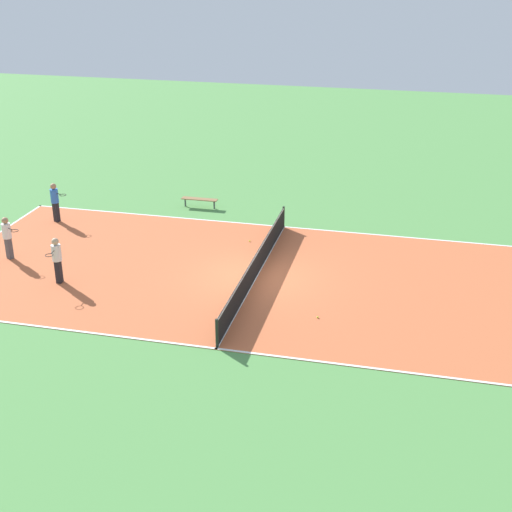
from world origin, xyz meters
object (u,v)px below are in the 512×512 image
player_far_white (57,257)px  player_near_blue (55,199)px  tennis_ball_far_baseline (318,317)px  tennis_ball_midcourt (250,241)px  bench (200,200)px  player_near_white (7,235)px  tennis_net (256,265)px

player_far_white → player_near_blue: player_near_blue is taller
player_far_white → tennis_ball_far_baseline: player_far_white is taller
player_far_white → tennis_ball_midcourt: size_ratio=26.58×
bench → player_far_white: 9.68m
player_far_white → player_near_white: 3.43m
tennis_net → player_near_blue: 11.00m
player_near_blue → player_near_white: player_near_blue is taller
player_near_blue → tennis_ball_far_baseline: 14.69m
tennis_ball_midcourt → tennis_ball_far_baseline: bearing=32.7°
bench → player_near_blue: (3.40, -5.83, 0.70)m
tennis_net → tennis_ball_far_baseline: bearing=46.1°
player_far_white → player_near_blue: 6.71m
tennis_net → player_near_blue: player_near_blue is taller
tennis_ball_far_baseline → tennis_ball_midcourt: bearing=-147.3°
player_near_blue → tennis_net: bearing=1.5°
bench → player_near_blue: size_ratio=0.97×
bench → tennis_ball_midcourt: bench is taller
bench → player_far_white: size_ratio=0.98×
tennis_net → tennis_ball_midcourt: size_ratio=159.06×
player_near_blue → bench: bearing=51.4°
player_near_blue → tennis_ball_midcourt: size_ratio=26.95×
tennis_net → player_near_blue: size_ratio=5.90×
bench → tennis_ball_far_baseline: (9.82, 7.34, -0.33)m
tennis_net → player_far_white: size_ratio=5.98×
bench → player_near_white: player_near_white is taller
tennis_net → player_near_white: (0.60, -10.18, 0.52)m
tennis_net → bench: size_ratio=6.09×
player_far_white → player_near_white: player_far_white is taller
tennis_net → bench: tennis_net is taller
tennis_ball_far_baseline → tennis_ball_midcourt: same height
tennis_ball_far_baseline → tennis_net: bearing=-133.9°
player_near_blue → tennis_ball_far_baseline: (6.43, 13.17, -1.03)m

